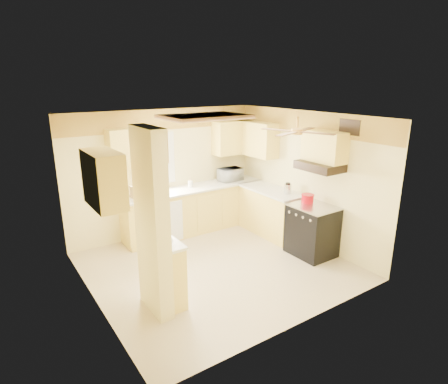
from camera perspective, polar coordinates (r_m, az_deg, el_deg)
floor at (r=6.46m, az=-1.07°, el=-11.26°), size 4.00×4.00×0.00m
ceiling at (r=5.73m, az=-1.20°, el=11.41°), size 4.00×4.00×0.00m
wall_back at (r=7.58m, az=-8.99°, el=2.94°), size 4.00×0.00×4.00m
wall_front at (r=4.60m, az=11.97°, el=-6.45°), size 4.00×0.00×4.00m
wall_left at (r=5.23m, az=-19.90°, el=-4.24°), size 0.00×3.80×3.80m
wall_right at (r=7.22m, az=12.31°, el=2.05°), size 0.00×3.80×3.80m
wallpaper_border at (r=7.39m, az=-9.29°, el=10.84°), size 4.00×0.02×0.40m
partition_column at (r=4.92m, az=-10.91°, el=-4.81°), size 0.20×0.70×2.50m
partition_ledge at (r=5.34m, az=-8.22°, el=-12.36°), size 0.25×0.55×0.90m
ledge_top at (r=5.13m, az=-8.43°, el=-7.77°), size 0.28×0.58×0.04m
lower_cabinets_back at (r=7.77m, az=-4.44°, el=-2.71°), size 3.00×0.60×0.90m
lower_cabinets_right at (r=7.66m, az=7.16°, el=-3.09°), size 0.60×1.40×0.90m
countertop_back at (r=7.62m, az=-4.48°, el=0.60°), size 3.04×0.64×0.04m
countertop_right at (r=7.51m, az=7.23°, el=0.27°), size 0.64×1.44×0.04m
dishwasher_panel at (r=7.20m, az=-8.39°, el=-4.64°), size 0.58×0.02×0.80m
window at (r=7.41m, az=-10.80°, el=4.90°), size 0.92×0.02×1.02m
upper_cab_back_left at (r=6.99m, az=-14.92°, el=6.44°), size 0.60×0.35×0.70m
upper_cab_back_right at (r=8.09m, az=1.42°, el=8.33°), size 0.90×0.35×0.70m
upper_cab_right at (r=7.88m, az=5.09°, el=8.04°), size 0.35×1.00×0.70m
upper_cab_left_wall at (r=4.86m, az=-17.85°, el=1.85°), size 0.35×0.75×0.70m
upper_cab_over_stove at (r=6.59m, az=15.07°, el=6.71°), size 0.35×0.76×0.52m
stove at (r=6.88m, az=13.28°, el=-5.69°), size 0.68×0.77×0.92m
range_hood at (r=6.59m, az=14.37°, el=3.83°), size 0.50×0.76×0.14m
poster_menu at (r=4.78m, az=-10.07°, el=2.16°), size 0.02×0.42×0.57m
poster_nashville at (r=4.98m, az=-9.69°, el=-5.10°), size 0.02×0.42×0.57m
ceiling_light_panel at (r=6.21m, az=-2.97°, el=11.39°), size 1.35×0.95×0.06m
ceiling_fan at (r=5.84m, az=11.02°, el=9.09°), size 1.15×1.15×0.26m
vent_grate at (r=6.44m, az=18.59°, el=9.36°), size 0.02×0.40×0.25m
microwave at (r=8.06m, az=0.98°, el=2.69°), size 0.49×0.34×0.27m
bowl at (r=5.07m, az=-8.80°, el=-7.57°), size 0.24×0.24×0.05m
dutch_oven at (r=6.86m, az=12.62°, el=-0.95°), size 0.23×0.23×0.15m
kettle at (r=7.25m, az=9.68°, el=0.53°), size 0.14×0.14×0.21m
dish_rack at (r=7.15m, az=-12.66°, el=-0.07°), size 0.38×0.29×0.21m
utensil_crock at (r=7.63m, az=-5.14°, el=1.25°), size 0.10×0.10×0.19m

